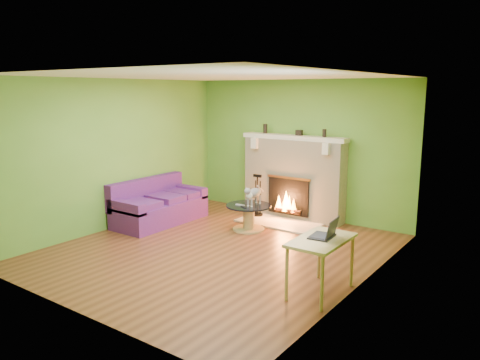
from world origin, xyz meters
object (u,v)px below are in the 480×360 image
object	(u,v)px
coffee_table	(249,215)
desk	(321,245)
sofa	(158,206)
cat	(254,195)

from	to	relation	value
coffee_table	desk	world-z (taller)	desk
sofa	desk	size ratio (longest dim) A/B	1.92
desk	cat	size ratio (longest dim) A/B	1.65
cat	desk	bearing A→B (deg)	-41.85
desk	cat	world-z (taller)	cat
coffee_table	cat	bearing A→B (deg)	32.01
sofa	coffee_table	bearing A→B (deg)	19.03
sofa	coffee_table	size ratio (longest dim) A/B	2.25
coffee_table	desk	xyz separation A→B (m)	(2.17, -1.64, 0.34)
sofa	coffee_table	world-z (taller)	sofa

